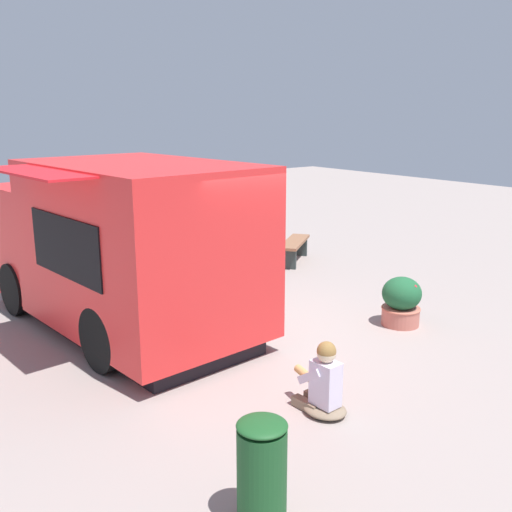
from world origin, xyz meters
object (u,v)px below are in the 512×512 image
food_truck (120,249)px  plaza_bench (294,246)px  person_customer (323,385)px  planter_flowering_far (401,301)px  trash_bin (262,471)px  planter_flowering_near (208,242)px

food_truck → plaza_bench: (-4.78, -1.44, -0.88)m
person_customer → food_truck: bearing=-81.3°
planter_flowering_far → trash_bin: size_ratio=0.85×
person_customer → planter_flowering_far: size_ratio=1.10×
planter_flowering_near → food_truck: bearing=39.1°
planter_flowering_near → plaza_bench: (-1.49, 1.23, -0.08)m
planter_flowering_far → plaza_bench: bearing=-107.6°
food_truck → person_customer: food_truck is taller
trash_bin → planter_flowering_near: bearing=-119.9°
plaza_bench → trash_bin: bearing=47.3°
planter_flowering_far → person_customer: bearing=23.7°
food_truck → planter_flowering_near: bearing=-140.9°
planter_flowering_far → trash_bin: trash_bin is taller
food_truck → planter_flowering_near: (-3.28, -2.67, -0.80)m
food_truck → trash_bin: food_truck is taller
plaza_bench → food_truck: bearing=16.7°
planter_flowering_far → food_truck: bearing=-36.6°
food_truck → plaza_bench: food_truck is taller
person_customer → planter_flowering_far: person_customer is taller
planter_flowering_near → trash_bin: bearing=60.1°
plaza_bench → trash_bin: trash_bin is taller
planter_flowering_near → plaza_bench: size_ratio=0.56×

